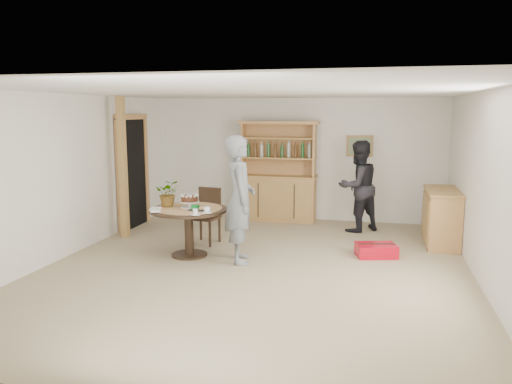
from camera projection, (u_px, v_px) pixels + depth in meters
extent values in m
plane|color=tan|center=(256.00, 268.00, 7.19)|extent=(7.00, 7.00, 0.00)
cube|color=white|center=(295.00, 159.00, 10.34)|extent=(6.00, 0.04, 2.50)
cube|color=white|center=(142.00, 248.00, 3.63)|extent=(6.00, 0.04, 2.50)
cube|color=white|center=(67.00, 176.00, 7.68)|extent=(0.04, 7.00, 2.50)
cube|color=white|center=(486.00, 190.00, 6.29)|extent=(0.04, 7.00, 2.50)
cube|color=white|center=(256.00, 91.00, 6.79)|extent=(6.00, 7.00, 0.04)
cube|color=tan|center=(360.00, 146.00, 9.96)|extent=(0.52, 0.03, 0.42)
cube|color=#59724C|center=(360.00, 146.00, 9.94)|extent=(0.44, 0.02, 0.34)
cube|color=black|center=(132.00, 173.00, 9.62)|extent=(0.10, 0.90, 2.10)
cube|color=tan|center=(120.00, 177.00, 9.14)|extent=(0.12, 0.10, 2.10)
cube|color=tan|center=(145.00, 170.00, 10.10)|extent=(0.12, 0.10, 2.10)
cube|color=tan|center=(131.00, 117.00, 9.44)|extent=(0.12, 1.10, 0.10)
cube|color=tan|center=(123.00, 168.00, 8.77)|extent=(0.12, 0.12, 2.50)
cube|color=tan|center=(279.00, 199.00, 10.29)|extent=(1.50, 0.50, 0.90)
cube|color=tan|center=(279.00, 176.00, 10.22)|extent=(1.56, 0.54, 0.04)
cube|color=tan|center=(280.00, 149.00, 10.22)|extent=(1.50, 0.04, 1.06)
cube|color=tan|center=(244.00, 149.00, 10.25)|extent=(0.04, 0.34, 1.06)
cube|color=tan|center=(315.00, 150.00, 9.91)|extent=(0.04, 0.34, 1.06)
cube|color=tan|center=(278.00, 158.00, 10.11)|extent=(1.44, 0.32, 0.03)
cube|color=tan|center=(279.00, 138.00, 10.04)|extent=(1.44, 0.32, 0.03)
cube|color=tan|center=(279.00, 123.00, 9.99)|extent=(1.62, 0.40, 0.06)
cylinder|color=#194C1E|center=(252.00, 150.00, 10.21)|extent=(0.07, 0.07, 0.28)
cylinder|color=#4C2D14|center=(259.00, 150.00, 10.18)|extent=(0.07, 0.07, 0.28)
cylinder|color=#B2BFB2|center=(267.00, 150.00, 10.14)|extent=(0.07, 0.07, 0.28)
cylinder|color=#194C1E|center=(275.00, 150.00, 10.10)|extent=(0.07, 0.07, 0.28)
cylinder|color=#4C2D14|center=(282.00, 150.00, 10.06)|extent=(0.07, 0.07, 0.28)
cylinder|color=#B2BFB2|center=(290.00, 150.00, 10.03)|extent=(0.07, 0.07, 0.28)
cylinder|color=#194C1E|center=(298.00, 151.00, 9.99)|extent=(0.07, 0.07, 0.28)
cylinder|color=#4C2D14|center=(306.00, 151.00, 9.95)|extent=(0.07, 0.07, 0.28)
cube|color=tan|center=(442.00, 218.00, 8.39)|extent=(0.50, 1.20, 0.90)
cube|color=tan|center=(443.00, 191.00, 8.32)|extent=(0.54, 1.26, 0.04)
cylinder|color=black|center=(189.00, 210.00, 7.69)|extent=(1.20, 1.20, 0.04)
cylinder|color=black|center=(189.00, 233.00, 7.75)|extent=(0.14, 0.14, 0.70)
cylinder|color=black|center=(190.00, 255.00, 7.81)|extent=(0.56, 0.56, 0.03)
cylinder|color=#AA8152|center=(189.00, 208.00, 7.69)|extent=(1.04, 1.04, 0.01)
cube|color=black|center=(205.00, 218.00, 8.46)|extent=(0.47, 0.47, 0.04)
cube|color=black|center=(210.00, 201.00, 8.59)|extent=(0.42, 0.09, 0.46)
cube|color=black|center=(210.00, 189.00, 8.56)|extent=(0.42, 0.10, 0.05)
cube|color=black|center=(191.00, 232.00, 8.40)|extent=(0.04, 0.03, 0.44)
cube|color=black|center=(210.00, 234.00, 8.26)|extent=(0.04, 0.03, 0.44)
cube|color=black|center=(201.00, 228.00, 8.73)|extent=(0.04, 0.04, 0.44)
cube|color=black|center=(219.00, 229.00, 8.59)|extent=(0.03, 0.04, 0.44)
cylinder|color=white|center=(190.00, 207.00, 7.74)|extent=(0.28, 0.28, 0.01)
cylinder|color=white|center=(190.00, 204.00, 7.73)|extent=(0.05, 0.05, 0.08)
cylinder|color=white|center=(190.00, 202.00, 7.72)|extent=(0.30, 0.30, 0.01)
cylinder|color=#492214|center=(190.00, 198.00, 7.71)|extent=(0.26, 0.26, 0.09)
cylinder|color=white|center=(189.00, 196.00, 7.71)|extent=(0.08, 0.08, 0.01)
sphere|color=white|center=(197.00, 196.00, 7.68)|extent=(0.04, 0.04, 0.04)
sphere|color=white|center=(197.00, 195.00, 7.74)|extent=(0.04, 0.04, 0.04)
sphere|color=white|center=(195.00, 195.00, 7.79)|extent=(0.04, 0.04, 0.04)
sphere|color=white|center=(192.00, 194.00, 7.82)|extent=(0.04, 0.04, 0.04)
sphere|color=white|center=(188.00, 194.00, 7.82)|extent=(0.04, 0.04, 0.04)
sphere|color=white|center=(185.00, 195.00, 7.79)|extent=(0.04, 0.04, 0.04)
sphere|color=white|center=(182.00, 195.00, 7.73)|extent=(0.04, 0.04, 0.04)
sphere|color=white|center=(182.00, 196.00, 7.67)|extent=(0.04, 0.04, 0.04)
sphere|color=white|center=(183.00, 197.00, 7.62)|extent=(0.04, 0.04, 0.04)
sphere|color=white|center=(187.00, 197.00, 7.59)|extent=(0.04, 0.04, 0.04)
sphere|color=white|center=(191.00, 197.00, 7.59)|extent=(0.04, 0.04, 0.04)
sphere|color=white|center=(194.00, 197.00, 7.63)|extent=(0.04, 0.04, 0.04)
imported|color=#3F7233|center=(168.00, 193.00, 7.78)|extent=(0.47, 0.44, 0.42)
cube|color=black|center=(199.00, 210.00, 7.52)|extent=(0.30, 0.20, 0.01)
cube|color=#0D7927|center=(196.00, 207.00, 7.53)|extent=(0.10, 0.10, 0.06)
cube|color=#0D7927|center=(195.00, 205.00, 7.52)|extent=(0.11, 0.02, 0.01)
cylinder|color=white|center=(207.00, 212.00, 7.33)|extent=(0.15, 0.15, 0.01)
imported|color=white|center=(207.00, 210.00, 7.32)|extent=(0.10, 0.10, 0.08)
cylinder|color=white|center=(195.00, 214.00, 7.19)|extent=(0.15, 0.15, 0.01)
imported|color=white|center=(195.00, 212.00, 7.18)|extent=(0.08, 0.08, 0.07)
cube|color=white|center=(156.00, 208.00, 7.60)|extent=(0.14, 0.08, 0.03)
cube|color=white|center=(154.00, 210.00, 7.48)|extent=(0.16, 0.11, 0.03)
cube|color=white|center=(155.00, 211.00, 7.37)|extent=(0.16, 0.14, 0.03)
imported|color=slate|center=(240.00, 200.00, 7.37)|extent=(0.65, 0.80, 1.89)
imported|color=black|center=(358.00, 186.00, 9.28)|extent=(1.05, 1.03, 1.71)
cube|color=red|center=(376.00, 250.00, 7.74)|extent=(0.69, 0.55, 0.20)
cube|color=black|center=(376.00, 244.00, 7.72)|extent=(0.55, 0.19, 0.01)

